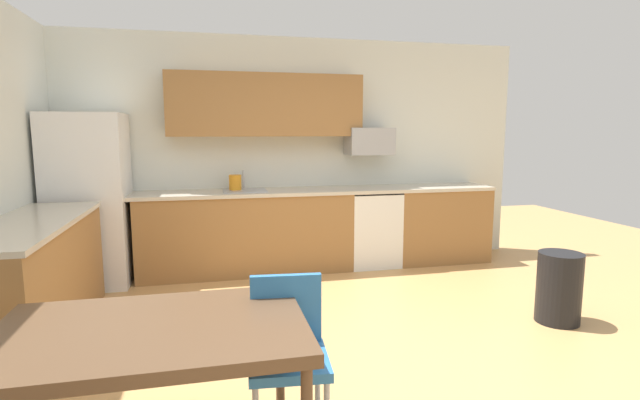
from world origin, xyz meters
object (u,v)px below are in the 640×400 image
(refrigerator, at_px, (89,200))
(trash_bin, at_px, (559,288))
(chair_near_table, at_px, (288,345))
(kettle, at_px, (235,184))
(oven_range, at_px, (371,227))
(microwave, at_px, (369,141))
(dining_table, at_px, (152,338))

(refrigerator, relative_size, trash_bin, 2.98)
(chair_near_table, bearing_deg, kettle, 91.58)
(oven_range, xyz_separation_m, microwave, (-0.00, 0.10, 1.03))
(oven_range, bearing_deg, chair_near_table, -116.16)
(microwave, distance_m, dining_table, 4.06)
(trash_bin, bearing_deg, dining_table, -159.74)
(dining_table, xyz_separation_m, chair_near_table, (0.65, 0.14, -0.17))
(microwave, height_order, chair_near_table, microwave)
(oven_range, height_order, chair_near_table, oven_range)
(kettle, bearing_deg, refrigerator, -175.07)
(oven_range, xyz_separation_m, trash_bin, (0.96, -2.08, -0.16))
(oven_range, height_order, dining_table, oven_range)
(oven_range, distance_m, chair_near_table, 3.44)
(dining_table, xyz_separation_m, kettle, (0.56, 3.28, 0.35))
(kettle, bearing_deg, oven_range, -1.79)
(oven_range, relative_size, dining_table, 0.65)
(microwave, bearing_deg, kettle, -178.21)
(oven_range, bearing_deg, kettle, 178.21)
(refrigerator, xyz_separation_m, microwave, (3.11, 0.18, 0.59))
(dining_table, bearing_deg, chair_near_table, 12.51)
(trash_bin, bearing_deg, kettle, 140.29)
(refrigerator, height_order, trash_bin, refrigerator)
(refrigerator, height_order, oven_range, refrigerator)
(refrigerator, bearing_deg, oven_range, 1.47)
(refrigerator, xyz_separation_m, chair_near_table, (1.59, -3.01, -0.39))
(refrigerator, bearing_deg, trash_bin, -26.16)
(chair_near_table, xyz_separation_m, trash_bin, (2.48, 1.01, -0.20))
(refrigerator, distance_m, microwave, 3.17)
(oven_range, relative_size, trash_bin, 1.52)
(refrigerator, xyz_separation_m, dining_table, (0.95, -3.15, -0.22))
(refrigerator, relative_size, kettle, 8.95)
(dining_table, bearing_deg, refrigerator, 106.71)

